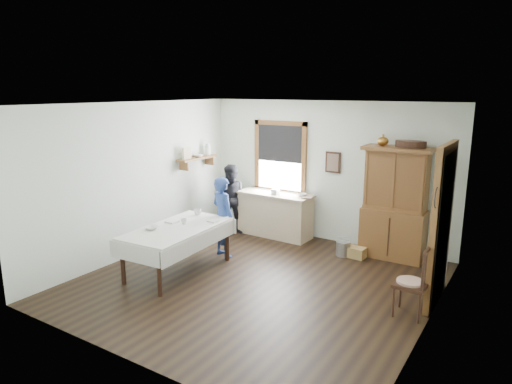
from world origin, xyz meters
TOP-DOWN VIEW (x-y plane):
  - room at (0.00, 0.00)m, footprint 5.01×5.01m
  - window at (-1.00, 2.46)m, footprint 1.18×0.07m
  - doorway at (2.46, 0.85)m, footprint 0.09×1.14m
  - wall_shelf at (-2.37, 1.54)m, footprint 0.24×1.00m
  - framed_picture at (0.15, 2.46)m, footprint 0.30×0.04m
  - rug_beater at (2.45, 0.30)m, footprint 0.01×0.27m
  - work_counter at (-0.93, 2.15)m, footprint 1.55×0.63m
  - china_hutch at (1.43, 2.19)m, footprint 1.16×0.56m
  - dining_table at (-1.30, -0.32)m, footprint 1.09×1.94m
  - spindle_chair at (2.24, 0.20)m, footprint 0.45×0.45m
  - pail at (0.68, 1.80)m, footprint 0.32×0.32m
  - wicker_basket at (0.91, 1.84)m, footprint 0.33×0.25m
  - woman_blue at (-1.11, 0.65)m, footprint 0.56×0.46m
  - figure_dark at (-1.73, 1.82)m, footprint 0.80×0.73m
  - table_cup_a at (-1.49, 0.43)m, footprint 0.17×0.17m
  - table_cup_b at (-1.33, -0.13)m, footprint 0.10×0.10m
  - table_bowl at (-1.56, -0.63)m, footprint 0.23×0.23m
  - counter_book at (-0.30, 2.13)m, footprint 0.21×0.25m
  - counter_bowl at (-0.35, 2.19)m, footprint 0.21×0.21m
  - shelf_bowl at (-2.37, 1.55)m, footprint 0.22×0.22m

SIDE VIEW (x-z plane):
  - wicker_basket at x=0.91m, z-range 0.00..0.19m
  - pail at x=0.68m, z-range 0.00..0.27m
  - dining_table at x=-1.30m, z-range 0.00..0.75m
  - work_counter at x=-0.93m, z-range 0.00..0.88m
  - spindle_chair at x=2.24m, z-range 0.00..0.95m
  - figure_dark at x=-1.73m, z-range 0.00..1.32m
  - woman_blue at x=-1.11m, z-range 0.00..1.33m
  - table_bowl at x=-1.56m, z-range 0.75..0.81m
  - table_cup_b at x=-1.33m, z-range 0.75..0.84m
  - table_cup_a at x=-1.49m, z-range 0.75..0.86m
  - counter_book at x=-0.30m, z-range 0.88..0.90m
  - counter_bowl at x=-0.35m, z-range 0.88..0.94m
  - china_hutch at x=1.43m, z-range 0.00..1.96m
  - doorway at x=2.46m, z-range 0.05..2.27m
  - room at x=0.00m, z-range 0.00..2.70m
  - framed_picture at x=0.15m, z-range 1.35..1.75m
  - wall_shelf at x=-2.37m, z-range 1.35..1.79m
  - shelf_bowl at x=-2.37m, z-range 1.57..1.62m
  - window at x=-1.00m, z-range 0.89..2.37m
  - rug_beater at x=2.45m, z-range 1.58..1.86m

